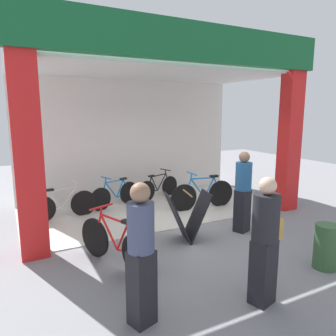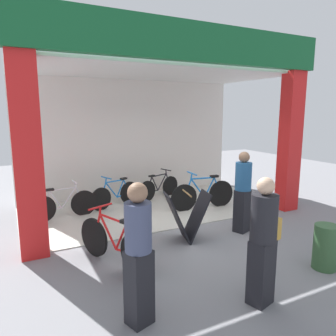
{
  "view_description": "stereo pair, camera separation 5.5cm",
  "coord_description": "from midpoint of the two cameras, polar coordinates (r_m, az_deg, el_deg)",
  "views": [
    {
      "loc": [
        -3.23,
        -5.5,
        2.42
      ],
      "look_at": [
        0.0,
        0.77,
        1.15
      ],
      "focal_mm": 34.04,
      "sensor_mm": 36.0,
      "label": 1
    },
    {
      "loc": [
        -3.18,
        -5.53,
        2.42
      ],
      "look_at": [
        0.0,
        0.77,
        1.15
      ],
      "focal_mm": 34.04,
      "sensor_mm": 36.0,
      "label": 2
    }
  ],
  "objects": [
    {
      "name": "bicycle_inside_3",
      "position": [
        7.98,
        6.08,
        -4.68
      ],
      "size": [
        1.72,
        0.47,
        0.95
      ],
      "color": "black",
      "rests_on": "ground"
    },
    {
      "name": "pedestrian_1",
      "position": [
        6.54,
        13.04,
        -4.06
      ],
      "size": [
        0.41,
        0.41,
        1.64
      ],
      "color": "black",
      "rests_on": "ground"
    },
    {
      "name": "sandwich_board_sign",
      "position": [
        6.06,
        3.22,
        -8.66
      ],
      "size": [
        0.91,
        0.68,
        0.94
      ],
      "color": "black",
      "rests_on": "ground"
    },
    {
      "name": "shop_facade",
      "position": [
        7.86,
        -3.18,
        8.47
      ],
      "size": [
        6.47,
        3.4,
        4.05
      ],
      "color": "beige",
      "rests_on": "ground"
    },
    {
      "name": "bicycle_inside_1",
      "position": [
        8.21,
        -9.57,
        -4.71
      ],
      "size": [
        1.41,
        0.56,
        0.82
      ],
      "color": "black",
      "rests_on": "ground"
    },
    {
      "name": "bicycle_inside_2",
      "position": [
        8.88,
        -1.9,
        -3.49
      ],
      "size": [
        1.39,
        0.52,
        0.8
      ],
      "color": "black",
      "rests_on": "ground"
    },
    {
      "name": "ground_plane",
      "position": [
        6.82,
        2.79,
        -10.59
      ],
      "size": [
        20.54,
        20.54,
        0.0
      ],
      "primitive_type": "plane",
      "color": "gray",
      "rests_on": "ground"
    },
    {
      "name": "trash_bin",
      "position": [
        5.62,
        26.2,
        -12.5
      ],
      "size": [
        0.36,
        0.36,
        0.7
      ],
      "primitive_type": "cylinder",
      "color": "#335933",
      "rests_on": "ground"
    },
    {
      "name": "bicycle_inside_0",
      "position": [
        7.6,
        -18.47,
        -6.27
      ],
      "size": [
        1.52,
        0.42,
        0.84
      ],
      "color": "black",
      "rests_on": "ground"
    },
    {
      "name": "pedestrian_0",
      "position": [
        3.68,
        -5.27,
        -15.06
      ],
      "size": [
        0.38,
        0.38,
        1.67
      ],
      "color": "black",
      "rests_on": "ground"
    },
    {
      "name": "bicycle_parked_0",
      "position": [
        5.21,
        -9.75,
        -13.16
      ],
      "size": [
        0.69,
        1.56,
        0.92
      ],
      "color": "black",
      "rests_on": "ground"
    },
    {
      "name": "pedestrian_2",
      "position": [
        4.21,
        16.63,
        -12.21
      ],
      "size": [
        0.56,
        0.4,
        1.64
      ],
      "color": "black",
      "rests_on": "ground"
    }
  ]
}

